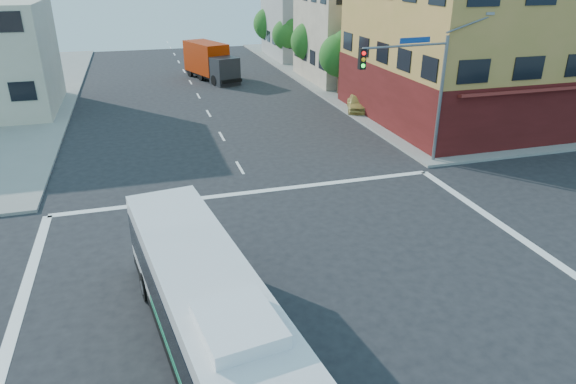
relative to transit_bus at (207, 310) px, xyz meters
name	(u,v)px	position (x,y,z in m)	size (l,w,h in m)	color
ground	(318,302)	(3.83, 1.61, -1.62)	(120.00, 120.00, 0.00)	black
sidewalk_ne	(510,67)	(38.83, 36.61, -1.55)	(50.00, 50.00, 0.15)	gray
corner_building_ne	(500,34)	(23.82, 20.09, 4.27)	(18.10, 15.44, 14.00)	#BF8844
building_east_near	(368,32)	(20.81, 35.59, 2.88)	(12.06, 10.06, 9.00)	#C8B499
building_east_far	(319,14)	(20.81, 49.59, 3.39)	(12.06, 10.06, 10.00)	#979792
signal_mast_ne	(416,77)	(12.91, 12.23, 3.36)	(7.91, 1.13, 8.07)	slate
street_tree_a	(342,53)	(15.74, 29.53, 1.97)	(3.60, 3.60, 5.53)	#3B2515
street_tree_b	(311,39)	(15.74, 37.53, 2.13)	(3.80, 3.80, 5.79)	#3B2515
street_tree_c	(288,33)	(15.74, 45.53, 1.84)	(3.40, 3.40, 5.29)	#3B2515
street_tree_d	(270,22)	(15.74, 53.53, 2.26)	(4.00, 4.00, 6.03)	#3B2515
transit_bus	(207,310)	(0.00, 0.00, 0.00)	(3.94, 11.42, 3.31)	black
box_truck	(211,62)	(5.99, 39.17, 0.07)	(4.63, 8.07, 3.49)	black
parked_car	(358,103)	(15.01, 24.07, -0.96)	(1.56, 3.88, 1.32)	tan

